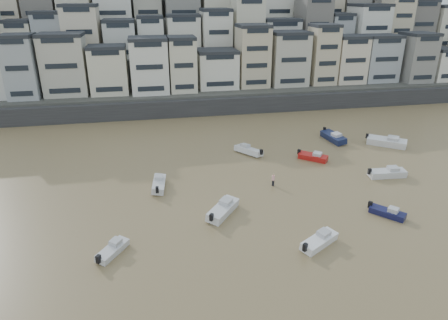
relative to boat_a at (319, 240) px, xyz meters
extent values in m
cube|color=#38383A|center=(-1.53, 49.85, 1.05)|extent=(140.00, 3.00, 3.50)
cube|color=#4C4C47|center=(3.47, 56.85, 1.30)|extent=(140.00, 14.00, 4.00)
cube|color=#4C4C47|center=(3.47, 68.85, 4.30)|extent=(140.00, 14.00, 10.00)
cube|color=#4C4C47|center=(3.47, 80.85, 8.30)|extent=(140.00, 14.00, 18.00)
cube|color=#4C4C47|center=(3.47, 92.85, 12.30)|extent=(140.00, 16.00, 26.00)
cube|color=#4C4C47|center=(3.47, 106.85, 15.30)|extent=(140.00, 18.00, 32.00)
camera|label=1|loc=(-16.23, -31.86, 23.18)|focal=32.00mm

